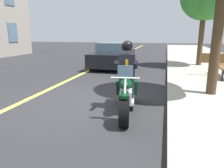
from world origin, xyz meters
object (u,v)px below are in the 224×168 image
motorcycle_main (126,94)px  bench_sidewalk (224,63)px  rider_main (127,69)px  car_silver (114,55)px

motorcycle_main → bench_sidewalk: (-4.54, 3.20, 0.26)m
rider_main → car_silver: rider_main is taller
motorcycle_main → car_silver: bearing=-163.7°
car_silver → bench_sidewalk: 5.83m
motorcycle_main → car_silver: (-7.06, -2.06, 0.24)m
car_silver → rider_main: bearing=16.5°
bench_sidewalk → rider_main: bearing=-36.6°
motorcycle_main → bench_sidewalk: 5.56m
car_silver → bench_sidewalk: size_ratio=2.54×
rider_main → bench_sidewalk: (-4.36, 3.23, -0.32)m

